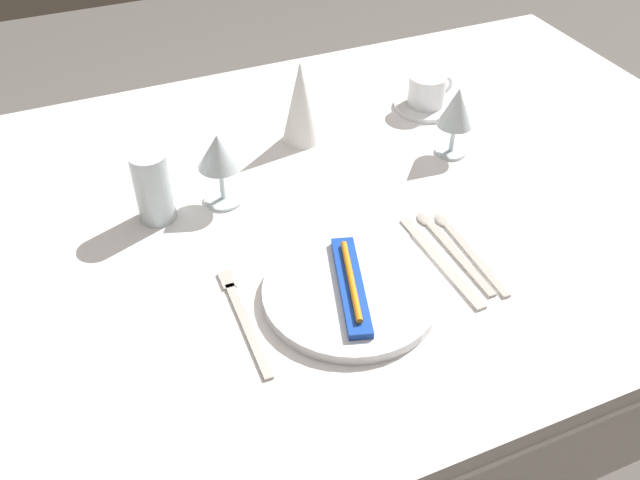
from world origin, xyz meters
TOP-DOWN VIEW (x-y plane):
  - ground_plane at (0.00, 0.00)m, footprint 6.00×6.00m
  - dining_table at (0.00, 0.00)m, footprint 1.80×1.11m
  - dinner_plate at (-0.02, -0.24)m, footprint 0.27×0.27m
  - toothbrush_package at (-0.02, -0.24)m, footprint 0.10×0.21m
  - fork_outer at (-0.18, -0.22)m, footprint 0.02×0.23m
  - dinner_knife at (0.15, -0.23)m, footprint 0.02×0.24m
  - spoon_soup at (0.18, -0.19)m, footprint 0.03×0.23m
  - spoon_dessert at (0.21, -0.20)m, footprint 0.03×0.22m
  - saucer_left at (0.38, 0.22)m, footprint 0.14×0.14m
  - coffee_cup_left at (0.38, 0.22)m, footprint 0.10×0.08m
  - wine_glass_centre at (-0.12, 0.07)m, footprint 0.08×0.08m
  - wine_glass_left at (0.33, 0.05)m, footprint 0.07×0.07m
  - drink_tumbler at (-0.24, 0.07)m, footprint 0.06×0.06m
  - napkin_folded at (0.08, 0.21)m, footprint 0.08×0.08m

SIDE VIEW (x-z plane):
  - ground_plane at x=0.00m, z-range 0.00..0.00m
  - dining_table at x=0.00m, z-range 0.29..1.03m
  - fork_outer at x=-0.18m, z-range 0.74..0.74m
  - spoon_soup at x=0.18m, z-range 0.74..0.75m
  - spoon_dessert at x=0.21m, z-range 0.74..0.75m
  - dinner_knife at x=0.15m, z-range 0.74..0.74m
  - saucer_left at x=0.38m, z-range 0.74..0.75m
  - dinner_plate at x=-0.02m, z-range 0.74..0.76m
  - toothbrush_package at x=-0.02m, z-range 0.75..0.78m
  - coffee_cup_left at x=0.38m, z-range 0.75..0.82m
  - drink_tumbler at x=-0.24m, z-range 0.73..0.86m
  - napkin_folded at x=0.08m, z-range 0.74..0.91m
  - wine_glass_left at x=0.33m, z-range 0.77..0.91m
  - wine_glass_centre at x=-0.12m, z-range 0.77..0.91m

